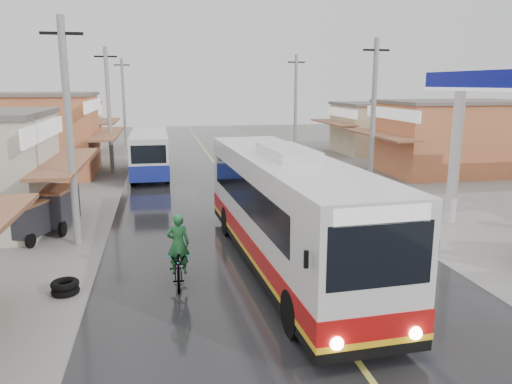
{
  "coord_description": "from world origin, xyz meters",
  "views": [
    {
      "loc": [
        -3.93,
        -9.39,
        5.76
      ],
      "look_at": [
        -0.45,
        8.46,
        1.79
      ],
      "focal_mm": 35.0,
      "sensor_mm": 36.0,
      "label": 1
    }
  ],
  "objects_px": {
    "coach_bus": "(286,211)",
    "tyre_stack": "(65,287)",
    "second_bus": "(150,153)",
    "tricycle_far": "(54,206)",
    "tricycle_near": "(28,218)",
    "cyclist": "(179,261)"
  },
  "relations": [
    {
      "from": "coach_bus",
      "to": "tyre_stack",
      "type": "xyz_separation_m",
      "value": [
        -6.54,
        -0.86,
        -1.66
      ]
    },
    {
      "from": "tricycle_far",
      "to": "tricycle_near",
      "type": "bearing_deg",
      "value": -106.38
    },
    {
      "from": "second_bus",
      "to": "tricycle_far",
      "type": "relative_size",
      "value": 3.37
    },
    {
      "from": "coach_bus",
      "to": "cyclist",
      "type": "bearing_deg",
      "value": -170.0
    },
    {
      "from": "tricycle_near",
      "to": "tricycle_far",
      "type": "xyz_separation_m",
      "value": [
        0.68,
        1.29,
        0.12
      ]
    },
    {
      "from": "second_bus",
      "to": "tricycle_far",
      "type": "distance_m",
      "value": 12.0
    },
    {
      "from": "coach_bus",
      "to": "tricycle_far",
      "type": "relative_size",
      "value": 5.06
    },
    {
      "from": "coach_bus",
      "to": "tyre_stack",
      "type": "relative_size",
      "value": 16.02
    },
    {
      "from": "tricycle_near",
      "to": "tyre_stack",
      "type": "height_order",
      "value": "tricycle_near"
    },
    {
      "from": "tricycle_near",
      "to": "tricycle_far",
      "type": "bearing_deg",
      "value": 82.71
    },
    {
      "from": "coach_bus",
      "to": "tricycle_near",
      "type": "bearing_deg",
      "value": 149.59
    },
    {
      "from": "coach_bus",
      "to": "second_bus",
      "type": "relative_size",
      "value": 1.5
    },
    {
      "from": "coach_bus",
      "to": "tricycle_near",
      "type": "xyz_separation_m",
      "value": [
        -8.69,
        4.51,
        -1.0
      ]
    },
    {
      "from": "tricycle_far",
      "to": "tyre_stack",
      "type": "bearing_deg",
      "value": -66.23
    },
    {
      "from": "coach_bus",
      "to": "tyre_stack",
      "type": "bearing_deg",
      "value": -175.46
    },
    {
      "from": "coach_bus",
      "to": "tricycle_far",
      "type": "distance_m",
      "value": 9.93
    },
    {
      "from": "tricycle_far",
      "to": "second_bus",
      "type": "bearing_deg",
      "value": 83.89
    },
    {
      "from": "second_bus",
      "to": "tricycle_far",
      "type": "height_order",
      "value": "second_bus"
    },
    {
      "from": "tyre_stack",
      "to": "tricycle_near",
      "type": "bearing_deg",
      "value": 111.79
    },
    {
      "from": "second_bus",
      "to": "tyre_stack",
      "type": "height_order",
      "value": "second_bus"
    },
    {
      "from": "second_bus",
      "to": "tricycle_far",
      "type": "bearing_deg",
      "value": -107.63
    },
    {
      "from": "second_bus",
      "to": "tyre_stack",
      "type": "relative_size",
      "value": 10.68
    }
  ]
}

